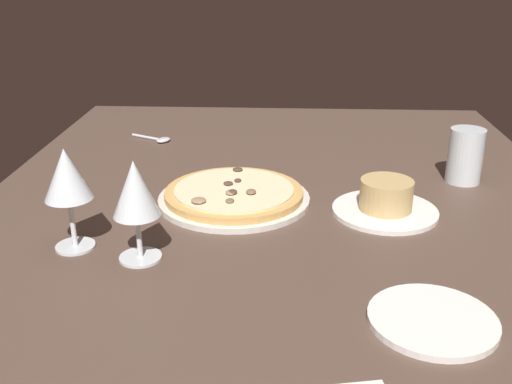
{
  "coord_description": "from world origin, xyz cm",
  "views": [
    {
      "loc": [
        95.05,
        0.83,
        46.56
      ],
      "look_at": [
        -2.57,
        -4.12,
        7.0
      ],
      "focal_mm": 42.09,
      "sensor_mm": 36.0,
      "label": 1
    }
  ],
  "objects_px": {
    "water_glass": "(465,159)",
    "ramekin_on_saucer": "(386,201)",
    "spoon": "(159,139)",
    "wine_glass_near": "(135,192)",
    "pizza_main": "(234,195)",
    "wine_glass_far": "(67,178)",
    "side_plate": "(432,320)"
  },
  "relations": [
    {
      "from": "spoon",
      "to": "wine_glass_near",
      "type": "bearing_deg",
      "value": 8.86
    },
    {
      "from": "ramekin_on_saucer",
      "to": "spoon",
      "type": "distance_m",
      "value": 0.62
    },
    {
      "from": "side_plate",
      "to": "spoon",
      "type": "distance_m",
      "value": 0.88
    },
    {
      "from": "pizza_main",
      "to": "wine_glass_far",
      "type": "xyz_separation_m",
      "value": [
        0.19,
        -0.23,
        0.1
      ]
    },
    {
      "from": "wine_glass_near",
      "to": "spoon",
      "type": "relative_size",
      "value": 1.43
    },
    {
      "from": "pizza_main",
      "to": "water_glass",
      "type": "distance_m",
      "value": 0.46
    },
    {
      "from": "ramekin_on_saucer",
      "to": "water_glass",
      "type": "relative_size",
      "value": 1.71
    },
    {
      "from": "wine_glass_near",
      "to": "water_glass",
      "type": "relative_size",
      "value": 1.44
    },
    {
      "from": "side_plate",
      "to": "ramekin_on_saucer",
      "type": "bearing_deg",
      "value": -178.43
    },
    {
      "from": "spoon",
      "to": "water_glass",
      "type": "bearing_deg",
      "value": 70.03
    },
    {
      "from": "ramekin_on_saucer",
      "to": "wine_glass_near",
      "type": "relative_size",
      "value": 1.19
    },
    {
      "from": "pizza_main",
      "to": "ramekin_on_saucer",
      "type": "distance_m",
      "value": 0.27
    },
    {
      "from": "pizza_main",
      "to": "spoon",
      "type": "distance_m",
      "value": 0.42
    },
    {
      "from": "wine_glass_far",
      "to": "spoon",
      "type": "relative_size",
      "value": 1.49
    },
    {
      "from": "ramekin_on_saucer",
      "to": "wine_glass_far",
      "type": "relative_size",
      "value": 1.14
    },
    {
      "from": "ramekin_on_saucer",
      "to": "spoon",
      "type": "height_order",
      "value": "ramekin_on_saucer"
    },
    {
      "from": "ramekin_on_saucer",
      "to": "water_glass",
      "type": "bearing_deg",
      "value": 132.92
    },
    {
      "from": "wine_glass_far",
      "to": "spoon",
      "type": "xyz_separation_m",
      "value": [
        -0.56,
        0.02,
        -0.11
      ]
    },
    {
      "from": "wine_glass_far",
      "to": "side_plate",
      "type": "relative_size",
      "value": 1.01
    },
    {
      "from": "wine_glass_near",
      "to": "water_glass",
      "type": "distance_m",
      "value": 0.66
    },
    {
      "from": "spoon",
      "to": "ramekin_on_saucer",
      "type": "bearing_deg",
      "value": 50.03
    },
    {
      "from": "water_glass",
      "to": "wine_glass_far",
      "type": "bearing_deg",
      "value": -64.62
    },
    {
      "from": "ramekin_on_saucer",
      "to": "water_glass",
      "type": "distance_m",
      "value": 0.24
    },
    {
      "from": "pizza_main",
      "to": "spoon",
      "type": "height_order",
      "value": "pizza_main"
    },
    {
      "from": "ramekin_on_saucer",
      "to": "water_glass",
      "type": "height_order",
      "value": "water_glass"
    },
    {
      "from": "ramekin_on_saucer",
      "to": "wine_glass_near",
      "type": "height_order",
      "value": "wine_glass_near"
    },
    {
      "from": "wine_glass_near",
      "to": "water_glass",
      "type": "height_order",
      "value": "wine_glass_near"
    },
    {
      "from": "ramekin_on_saucer",
      "to": "side_plate",
      "type": "bearing_deg",
      "value": 1.57
    },
    {
      "from": "pizza_main",
      "to": "spoon",
      "type": "relative_size",
      "value": 2.56
    },
    {
      "from": "water_glass",
      "to": "ramekin_on_saucer",
      "type": "bearing_deg",
      "value": -47.08
    },
    {
      "from": "water_glass",
      "to": "wine_glass_near",
      "type": "bearing_deg",
      "value": -58.21
    },
    {
      "from": "pizza_main",
      "to": "ramekin_on_saucer",
      "type": "xyz_separation_m",
      "value": [
        0.04,
        0.27,
        0.01
      ]
    }
  ]
}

